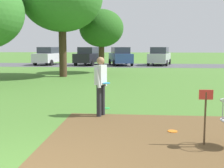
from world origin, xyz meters
TOP-DOWN VIEW (x-y plane):
  - dirt_tee_pad at (2.48, 2.44)m, footprint 5.05×4.38m
  - player_throwing at (0.87, 4.42)m, footprint 0.45×0.50m
  - frisbee_by_tee at (0.93, 5.42)m, footprint 0.22×0.22m
  - frisbee_mid_grass at (2.78, 2.96)m, footprint 0.23×0.23m
  - tree_near_left at (-0.79, 17.94)m, footprint 3.23×3.23m
  - parking_lot_strip at (0.00, 26.27)m, footprint 36.00×6.00m
  - parked_car_leftmost at (-7.45, 26.57)m, footprint 2.44×4.42m
  - parked_car_center_left at (-3.21, 26.47)m, footprint 2.60×4.47m
  - parked_car_center_right at (0.08, 26.39)m, footprint 2.79×4.52m
  - parked_car_rightmost at (4.06, 26.91)m, footprint 2.65×4.49m

SIDE VIEW (x-z plane):
  - parking_lot_strip at x=0.00m, z-range 0.00..0.01m
  - dirt_tee_pad at x=2.48m, z-range 0.00..0.01m
  - frisbee_by_tee at x=0.93m, z-range 0.00..0.02m
  - frisbee_mid_grass at x=2.78m, z-range 0.00..0.02m
  - parked_car_leftmost at x=-7.45m, z-range 0.00..1.84m
  - parked_car_center_left at x=-3.21m, z-range 0.00..1.84m
  - parked_car_center_right at x=0.08m, z-range 0.00..1.84m
  - parked_car_rightmost at x=4.06m, z-range 0.00..1.84m
  - player_throwing at x=0.87m, z-range 0.11..1.82m
  - tree_near_left at x=-0.79m, z-range 0.92..5.57m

